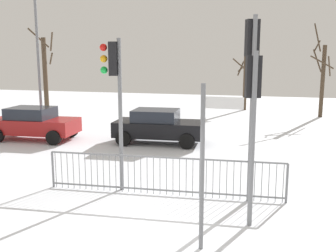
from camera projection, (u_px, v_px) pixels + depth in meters
ground_plane at (131, 236)px, 8.24m from camera, size 60.00×60.00×0.00m
traffic_light_mid_left at (253, 99)px, 8.43m from camera, size 0.37×0.56×3.87m
traffic_light_foreground_left at (251, 67)px, 9.77m from camera, size 0.39×0.53×4.75m
traffic_light_foreground_right at (114, 80)px, 10.57m from camera, size 0.55×0.37×4.23m
direction_sign_post at (205, 160)px, 7.38m from camera, size 0.79×0.10×3.27m
pedestrian_guard_railing at (163, 175)px, 10.63m from camera, size 6.56×0.48×1.07m
car_black_mid at (158, 126)px, 16.87m from camera, size 3.89×2.11×1.47m
car_red_trailing at (34, 123)px, 17.57m from camera, size 3.89×2.11×1.47m
street_lamp at (37, 41)px, 19.38m from camera, size 0.36×0.36×7.36m
bare_tree_left at (245, 80)px, 26.93m from camera, size 1.50×1.49×4.14m
bare_tree_centre at (322, 77)px, 23.70m from camera, size 1.34×1.54×5.68m
bare_tree_right at (45, 72)px, 25.78m from camera, size 1.42×1.58×5.50m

